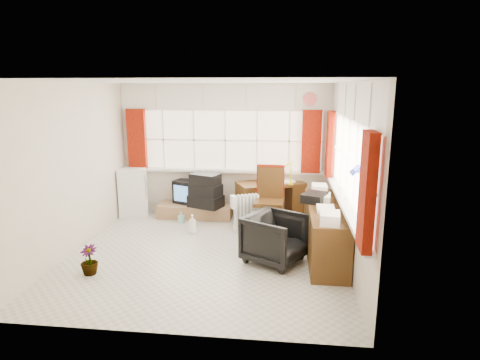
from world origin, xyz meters
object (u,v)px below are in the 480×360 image
(radiator, at_px, (246,216))
(crt_tv, at_px, (189,191))
(desk, at_px, (270,198))
(tv_bench, at_px, (195,211))
(task_chair, at_px, (270,197))
(credenza, at_px, (325,229))
(mini_fridge, at_px, (133,191))
(office_chair, at_px, (275,238))
(desk_lamp, at_px, (291,168))

(radiator, distance_m, crt_tv, 1.43)
(desk, xyz_separation_m, tv_bench, (-1.42, -0.08, -0.26))
(desk, distance_m, tv_bench, 1.45)
(task_chair, distance_m, crt_tv, 1.77)
(credenza, bearing_deg, mini_fridge, 155.61)
(credenza, bearing_deg, crt_tv, 145.78)
(office_chair, bearing_deg, task_chair, 35.05)
(credenza, bearing_deg, tv_bench, 146.30)
(desk, distance_m, radiator, 0.84)
(office_chair, relative_size, mini_fridge, 0.83)
(desk, bearing_deg, mini_fridge, -180.00)
(mini_fridge, bearing_deg, crt_tv, 2.60)
(desk, xyz_separation_m, mini_fridge, (-2.67, -0.00, 0.07))
(desk_lamp, distance_m, mini_fridge, 3.09)
(desk_lamp, bearing_deg, office_chair, -97.10)
(credenza, distance_m, mini_fridge, 3.87)
(desk_lamp, height_order, radiator, desk_lamp)
(office_chair, height_order, crt_tv, office_chair)
(credenza, height_order, tv_bench, credenza)
(crt_tv, bearing_deg, desk, -1.82)
(task_chair, distance_m, office_chair, 1.25)
(desk_lamp, relative_size, crt_tv, 0.71)
(desk, xyz_separation_m, radiator, (-0.38, -0.73, -0.13))
(office_chair, distance_m, credenza, 0.79)
(credenza, bearing_deg, desk_lamp, 108.55)
(mini_fridge, bearing_deg, tv_bench, -3.66)
(task_chair, bearing_deg, radiator, 179.81)
(office_chair, xyz_separation_m, mini_fridge, (-2.81, 1.94, 0.11))
(desk, bearing_deg, credenza, -61.84)
(office_chair, relative_size, crt_tv, 1.24)
(desk_lamp, distance_m, radiator, 1.21)
(tv_bench, bearing_deg, crt_tv, 138.48)
(task_chair, height_order, mini_fridge, task_chair)
(office_chair, relative_size, radiator, 1.19)
(desk, relative_size, office_chair, 1.77)
(desk, bearing_deg, tv_bench, -176.78)
(desk, distance_m, office_chair, 1.95)
(desk, relative_size, credenza, 0.68)
(radiator, xyz_separation_m, crt_tv, (-1.19, 0.78, 0.21))
(crt_tv, bearing_deg, radiator, -33.38)
(desk, bearing_deg, crt_tv, 178.18)
(credenza, relative_size, crt_tv, 3.24)
(crt_tv, bearing_deg, office_chair, -49.36)
(credenza, xyz_separation_m, crt_tv, (-2.43, 1.65, 0.08))
(mini_fridge, bearing_deg, credenza, -24.39)
(task_chair, bearing_deg, desk_lamp, 59.04)
(task_chair, xyz_separation_m, crt_tv, (-1.58, 0.78, -0.14))
(tv_bench, bearing_deg, task_chair, -24.44)
(office_chair, bearing_deg, radiator, 52.41)
(office_chair, bearing_deg, mini_fridge, 84.32)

